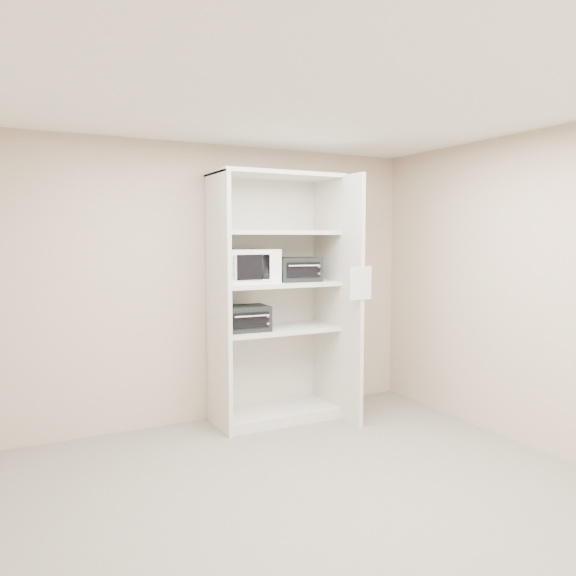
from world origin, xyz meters
name	(u,v)px	position (x,y,z in m)	size (l,w,h in m)	color
floor	(302,503)	(0.00, 0.00, 0.00)	(4.50, 4.00, 0.01)	#6B635C
ceiling	(303,96)	(0.00, 0.00, 2.70)	(4.50, 4.00, 0.01)	white
wall_back	(205,284)	(0.00, 2.00, 1.35)	(4.50, 0.02, 2.70)	tan
wall_right	(538,292)	(2.25, 0.00, 1.35)	(0.02, 4.00, 2.70)	tan
shelving_unit	(280,306)	(0.67, 1.70, 1.13)	(1.24, 0.92, 2.42)	beige
microwave	(247,266)	(0.33, 1.73, 1.53)	(0.54, 0.41, 0.32)	white
toaster_oven_upper	(298,269)	(0.85, 1.67, 1.49)	(0.41, 0.31, 0.24)	black
toaster_oven_lower	(245,318)	(0.27, 1.65, 1.04)	(0.43, 0.32, 0.24)	black
paper_sign	(361,283)	(1.19, 1.07, 1.38)	(0.24, 0.01, 0.30)	white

